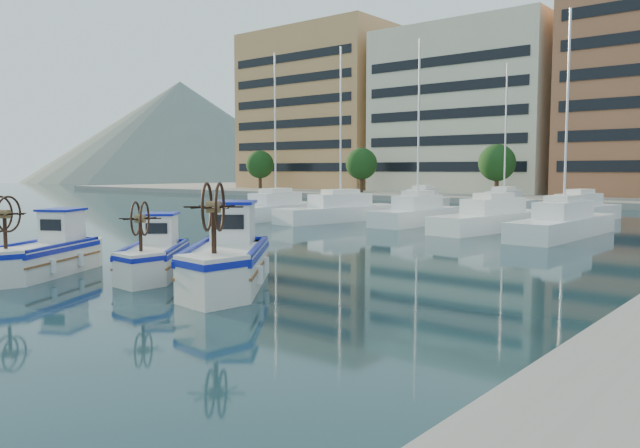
% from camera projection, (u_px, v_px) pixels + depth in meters
% --- Properties ---
extents(ground, '(300.00, 300.00, 0.00)m').
position_uv_depth(ground, '(179.00, 292.00, 17.60)').
color(ground, '#1B3847').
rests_on(ground, ground).
extents(hill_west, '(180.00, 180.00, 60.00)m').
position_uv_depth(hill_west, '(182.00, 181.00, 190.79)').
color(hill_west, slate).
rests_on(hill_west, ground).
extents(yacht_marina, '(36.78, 23.87, 11.50)m').
position_uv_depth(yacht_marina, '(506.00, 215.00, 40.19)').
color(yacht_marina, white).
rests_on(yacht_marina, ground).
extents(fishing_boat_a, '(3.50, 4.45, 2.69)m').
position_uv_depth(fishing_boat_a, '(45.00, 252.00, 20.53)').
color(fishing_boat_a, silver).
rests_on(fishing_boat_a, ground).
extents(fishing_boat_b, '(3.79, 3.99, 2.53)m').
position_uv_depth(fishing_boat_b, '(155.00, 254.00, 20.38)').
color(fishing_boat_b, silver).
rests_on(fishing_boat_b, ground).
extents(fishing_boat_c, '(4.61, 5.02, 3.14)m').
position_uv_depth(fishing_boat_c, '(227.00, 257.00, 18.46)').
color(fishing_boat_c, silver).
rests_on(fishing_boat_c, ground).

